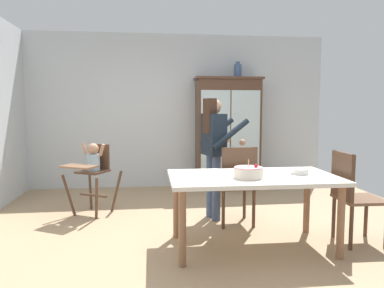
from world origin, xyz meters
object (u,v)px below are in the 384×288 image
Objects in this scene: dining_table at (253,184)px; birthday_cake at (248,172)px; dining_chair_far_side at (237,180)px; dining_chair_right_end at (351,191)px; high_chair_with_toddler at (93,165)px; ceramic_vase at (238,71)px; serving_bowl at (300,171)px; adult_person at (214,143)px; china_cabinet at (228,133)px.

birthday_cake reaches higher than dining_table.
dining_chair_far_side reaches higher than dining_table.
high_chair_with_toddler is at bearing 65.06° from dining_chair_right_end.
dining_chair_right_end is at bearing -79.95° from ceramic_vase.
ceramic_vase is 3.08m from serving_bowl.
dining_chair_right_end is at bearing 5.63° from birthday_cake.
birthday_cake is at bearing -102.09° from ceramic_vase.
dining_table is at bearing 91.57° from dining_chair_right_end.
adult_person is (-0.75, -1.80, -1.09)m from ceramic_vase.
birthday_cake is (-0.08, -0.12, 0.14)m from dining_table.
china_cabinet is 1.16× the size of dining_table.
china_cabinet is at bearing -178.73° from ceramic_vase.
ceramic_vase reaches higher than high_chair_with_toddler.
ceramic_vase is 0.28× the size of high_chair_with_toddler.
ceramic_vase reaches higher than dining_table.
dining_table is 1.05m from dining_chair_right_end.
ceramic_vase is 3.19m from dining_table.
serving_bowl is (0.50, 0.02, 0.11)m from dining_table.
dining_table is 0.69m from dining_chair_far_side.
adult_person is 1.09m from dining_table.
dining_chair_far_side is (0.22, -0.34, -0.41)m from adult_person.
adult_person is at bearing -112.69° from ceramic_vase.
china_cabinet reaches higher than dining_chair_right_end.
ceramic_vase reaches higher than dining_chair_right_end.
china_cabinet is at bearing 81.07° from birthday_cake.
adult_person is 0.57m from dining_chair_far_side.
birthday_cake is at bearing -12.85° from high_chair_with_toddler.
high_chair_with_toddler reaches higher than dining_table.
dining_table is at bearing -97.72° from china_cabinet.
dining_table is at bearing 87.05° from dining_chair_far_side.
ceramic_vase is 0.16× the size of dining_table.
china_cabinet is 2.02× the size of dining_chair_far_side.
birthday_cake is 0.85m from dining_chair_far_side.
ceramic_vase is at bearing 1.27° from china_cabinet.
high_chair_with_toddler is at bearing 140.92° from dining_table.
china_cabinet is 2.86m from dining_table.
dining_chair_right_end is (1.05, -0.01, -0.10)m from dining_table.
china_cabinet reaches higher than dining_table.
china_cabinet is 1.89m from adult_person.
serving_bowl is at bearing -87.57° from china_cabinet.
adult_person reaches higher than dining_table.
adult_person is at bearing 101.20° from dining_table.
adult_person is at bearing -108.02° from china_cabinet.
serving_bowl is 0.59m from dining_chair_right_end.
serving_bowl is (0.70, -1.00, -0.20)m from adult_person.
china_cabinet is 2.98m from birthday_cake.
high_chair_with_toddler is 1.64m from adult_person.
dining_chair_right_end reaches higher than high_chair_with_toddler.
birthday_cake is at bearing -166.21° from serving_bowl.
dining_chair_right_end is at bearing 144.31° from dining_chair_far_side.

